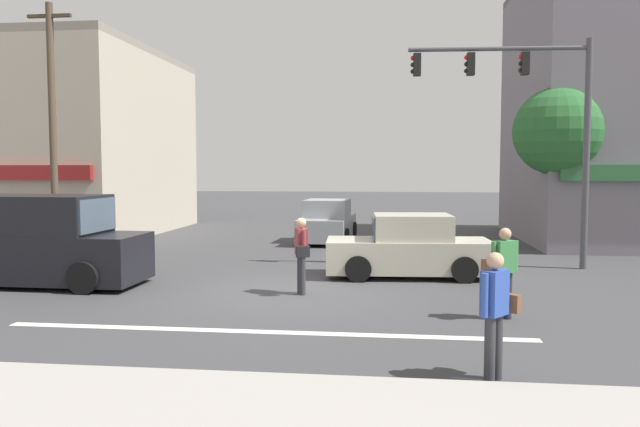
{
  "coord_description": "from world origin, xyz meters",
  "views": [
    {
      "loc": [
        2.16,
        -13.58,
        2.73
      ],
      "look_at": [
        0.3,
        2.0,
        1.6
      ],
      "focal_mm": 35.0,
      "sensor_mm": 36.0,
      "label": 1
    }
  ],
  "objects_px": {
    "pedestrian_foreground_with_bag": "(495,308)",
    "pedestrian_far_side": "(301,251)",
    "sedan_approaching_near": "(327,223)",
    "pedestrian_mid_crossing": "(503,267)",
    "sedan_waiting_far": "(409,249)",
    "traffic_light_mast": "(538,110)",
    "utility_pole_far_right": "(570,115)",
    "van_crossing_leftbound": "(42,242)",
    "street_tree": "(557,132)",
    "utility_pole_near_left": "(53,126)"
  },
  "relations": [
    {
      "from": "pedestrian_foreground_with_bag",
      "to": "pedestrian_far_side",
      "type": "height_order",
      "value": "same"
    },
    {
      "from": "traffic_light_mast",
      "to": "pedestrian_foreground_with_bag",
      "type": "height_order",
      "value": "traffic_light_mast"
    },
    {
      "from": "utility_pole_far_right",
      "to": "traffic_light_mast",
      "type": "relative_size",
      "value": 1.43
    },
    {
      "from": "pedestrian_far_side",
      "to": "sedan_waiting_far",
      "type": "bearing_deg",
      "value": 47.04
    },
    {
      "from": "street_tree",
      "to": "sedan_approaching_near",
      "type": "height_order",
      "value": "street_tree"
    },
    {
      "from": "utility_pole_near_left",
      "to": "pedestrian_foreground_with_bag",
      "type": "distance_m",
      "value": 15.95
    },
    {
      "from": "sedan_approaching_near",
      "to": "street_tree",
      "type": "bearing_deg",
      "value": -16.62
    },
    {
      "from": "sedan_approaching_near",
      "to": "pedestrian_mid_crossing",
      "type": "relative_size",
      "value": 2.5
    },
    {
      "from": "pedestrian_far_side",
      "to": "utility_pole_near_left",
      "type": "bearing_deg",
      "value": 149.36
    },
    {
      "from": "traffic_light_mast",
      "to": "sedan_approaching_near",
      "type": "relative_size",
      "value": 1.49
    },
    {
      "from": "utility_pole_far_right",
      "to": "street_tree",
      "type": "bearing_deg",
      "value": -114.64
    },
    {
      "from": "traffic_light_mast",
      "to": "sedan_waiting_far",
      "type": "relative_size",
      "value": 1.47
    },
    {
      "from": "traffic_light_mast",
      "to": "pedestrian_foreground_with_bag",
      "type": "relative_size",
      "value": 3.71
    },
    {
      "from": "pedestrian_mid_crossing",
      "to": "pedestrian_far_side",
      "type": "relative_size",
      "value": 1.0
    },
    {
      "from": "traffic_light_mast",
      "to": "pedestrian_far_side",
      "type": "relative_size",
      "value": 3.71
    },
    {
      "from": "street_tree",
      "to": "sedan_approaching_near",
      "type": "xyz_separation_m",
      "value": [
        -7.64,
        2.28,
        -3.18
      ]
    },
    {
      "from": "utility_pole_far_right",
      "to": "sedan_approaching_near",
      "type": "xyz_separation_m",
      "value": [
        -8.53,
        0.34,
        -3.88
      ]
    },
    {
      "from": "utility_pole_far_right",
      "to": "sedan_approaching_near",
      "type": "height_order",
      "value": "utility_pole_far_right"
    },
    {
      "from": "street_tree",
      "to": "utility_pole_far_right",
      "type": "bearing_deg",
      "value": 65.36
    },
    {
      "from": "utility_pole_far_right",
      "to": "sedan_waiting_far",
      "type": "height_order",
      "value": "utility_pole_far_right"
    },
    {
      "from": "pedestrian_foreground_with_bag",
      "to": "utility_pole_near_left",
      "type": "bearing_deg",
      "value": 139.16
    },
    {
      "from": "traffic_light_mast",
      "to": "sedan_waiting_far",
      "type": "xyz_separation_m",
      "value": [
        -3.46,
        -1.73,
        -3.59
      ]
    },
    {
      "from": "sedan_waiting_far",
      "to": "traffic_light_mast",
      "type": "bearing_deg",
      "value": 26.64
    },
    {
      "from": "street_tree",
      "to": "utility_pole_far_right",
      "type": "distance_m",
      "value": 2.24
    },
    {
      "from": "sedan_waiting_far",
      "to": "pedestrian_foreground_with_bag",
      "type": "bearing_deg",
      "value": -83.19
    },
    {
      "from": "sedan_waiting_far",
      "to": "van_crossing_leftbound",
      "type": "height_order",
      "value": "van_crossing_leftbound"
    },
    {
      "from": "utility_pole_near_left",
      "to": "van_crossing_leftbound",
      "type": "distance_m",
      "value": 6.04
    },
    {
      "from": "traffic_light_mast",
      "to": "van_crossing_leftbound",
      "type": "distance_m",
      "value": 13.08
    },
    {
      "from": "sedan_approaching_near",
      "to": "traffic_light_mast",
      "type": "bearing_deg",
      "value": -41.34
    },
    {
      "from": "utility_pole_near_left",
      "to": "pedestrian_foreground_with_bag",
      "type": "bearing_deg",
      "value": -40.84
    },
    {
      "from": "utility_pole_near_left",
      "to": "van_crossing_leftbound",
      "type": "bearing_deg",
      "value": -63.58
    },
    {
      "from": "utility_pole_near_left",
      "to": "utility_pole_far_right",
      "type": "bearing_deg",
      "value": 14.93
    },
    {
      "from": "pedestrian_mid_crossing",
      "to": "pedestrian_far_side",
      "type": "height_order",
      "value": "same"
    },
    {
      "from": "traffic_light_mast",
      "to": "utility_pole_far_right",
      "type": "bearing_deg",
      "value": 66.95
    },
    {
      "from": "van_crossing_leftbound",
      "to": "utility_pole_far_right",
      "type": "bearing_deg",
      "value": 32.53
    },
    {
      "from": "pedestrian_far_side",
      "to": "sedan_approaching_near",
      "type": "bearing_deg",
      "value": 92.83
    },
    {
      "from": "traffic_light_mast",
      "to": "pedestrian_mid_crossing",
      "type": "xyz_separation_m",
      "value": [
        -1.87,
        -6.08,
        -3.35
      ]
    },
    {
      "from": "van_crossing_leftbound",
      "to": "street_tree",
      "type": "bearing_deg",
      "value": 28.17
    },
    {
      "from": "traffic_light_mast",
      "to": "van_crossing_leftbound",
      "type": "relative_size",
      "value": 1.34
    },
    {
      "from": "pedestrian_mid_crossing",
      "to": "traffic_light_mast",
      "type": "bearing_deg",
      "value": 72.91
    },
    {
      "from": "sedan_approaching_near",
      "to": "pedestrian_mid_crossing",
      "type": "distance_m",
      "value": 12.45
    },
    {
      "from": "sedan_waiting_far",
      "to": "pedestrian_mid_crossing",
      "type": "height_order",
      "value": "pedestrian_mid_crossing"
    },
    {
      "from": "sedan_waiting_far",
      "to": "pedestrian_far_side",
      "type": "xyz_separation_m",
      "value": [
        -2.37,
        -2.54,
        0.24
      ]
    },
    {
      "from": "van_crossing_leftbound",
      "to": "pedestrian_mid_crossing",
      "type": "height_order",
      "value": "van_crossing_leftbound"
    },
    {
      "from": "utility_pole_near_left",
      "to": "traffic_light_mast",
      "type": "xyz_separation_m",
      "value": [
        14.37,
        -0.78,
        0.25
      ]
    },
    {
      "from": "van_crossing_leftbound",
      "to": "pedestrian_mid_crossing",
      "type": "xyz_separation_m",
      "value": [
        10.18,
        -2.19,
        -0.05
      ]
    },
    {
      "from": "street_tree",
      "to": "sedan_approaching_near",
      "type": "bearing_deg",
      "value": 163.38
    },
    {
      "from": "sedan_waiting_far",
      "to": "pedestrian_foreground_with_bag",
      "type": "distance_m",
      "value": 7.77
    },
    {
      "from": "pedestrian_far_side",
      "to": "utility_pole_far_right",
      "type": "bearing_deg",
      "value": 49.71
    },
    {
      "from": "sedan_approaching_near",
      "to": "pedestrian_foreground_with_bag",
      "type": "distance_m",
      "value": 15.47
    }
  ]
}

